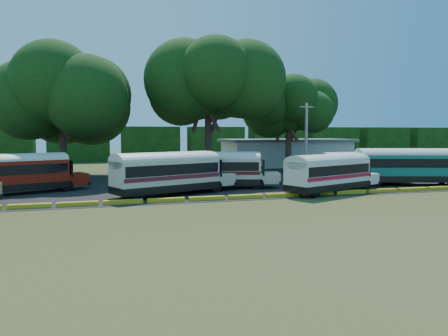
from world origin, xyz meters
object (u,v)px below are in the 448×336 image
object	(u,v)px
tree_west	(61,89)
bus_cream_west	(169,171)
bus_white_red	(330,171)
bus_red	(17,171)
bus_teal	(406,164)

from	to	relation	value
tree_west	bus_cream_west	bearing A→B (deg)	-60.29
bus_white_red	tree_west	xyz separation A→B (m)	(-21.80, 18.04, 7.71)
bus_white_red	tree_west	distance (m)	29.33
bus_red	bus_teal	xyz separation A→B (m)	(34.27, -3.84, 0.12)
bus_red	bus_teal	world-z (taller)	bus_teal
bus_white_red	tree_west	bearing A→B (deg)	118.44
bus_red	tree_west	bearing A→B (deg)	53.46
bus_teal	bus_red	bearing A→B (deg)	-169.00
bus_cream_west	tree_west	distance (m)	19.49
bus_red	bus_cream_west	xyz separation A→B (m)	(11.68, -4.15, 0.07)
bus_teal	tree_west	distance (m)	35.80
tree_west	bus_red	bearing A→B (deg)	-103.67
bus_white_red	bus_teal	bearing A→B (deg)	-6.06
bus_teal	bus_white_red	bearing A→B (deg)	-146.72
bus_cream_west	tree_west	size ratio (longest dim) A/B	0.76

